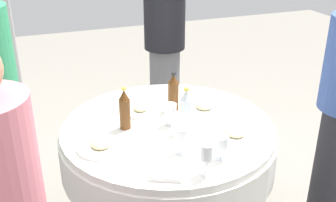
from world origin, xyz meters
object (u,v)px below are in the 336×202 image
wine_glass_near (182,134)px  plate_rear (101,147)px  plate_east (140,110)px  wine_glass_north (206,154)px  wine_glass_outer (221,143)px  plate_left (204,108)px  plate_far (235,135)px  bottle_brown_mid (125,110)px  wine_glass_right (170,110)px  bottle_clear_south (186,111)px  person_south (165,47)px  dining_table (168,147)px  bottle_brown_west (173,93)px

wine_glass_near → plate_rear: bearing=-116.9°
plate_east → plate_rear: size_ratio=0.85×
plate_rear → wine_glass_north: bearing=46.0°
wine_glass_outer → plate_left: size_ratio=0.52×
plate_far → bottle_brown_mid: bearing=-120.2°
wine_glass_right → plate_rear: (0.13, -0.44, -0.08)m
wine_glass_north → bottle_clear_south: bearing=170.1°
plate_rear → bottle_brown_mid: bearing=133.9°
wine_glass_right → wine_glass_near: wine_glass_near is taller
wine_glass_right → wine_glass_north: bearing=-2.1°
plate_rear → person_south: 1.51m
bottle_clear_south → plate_east: bottle_clear_south is taller
plate_east → dining_table: bearing=25.0°
person_south → wine_glass_near: bearing=-87.7°
dining_table → wine_glass_north: wine_glass_north is taller
bottle_brown_west → plate_east: size_ratio=1.17×
plate_far → bottle_clear_south: bearing=-125.4°
wine_glass_outer → plate_left: 0.56m
bottle_clear_south → plate_east: size_ratio=1.24×
plate_rear → wine_glass_near: bearing=63.1°
dining_table → plate_rear: plate_rear is taller
bottle_brown_west → bottle_brown_mid: bearing=-69.5°
bottle_brown_mid → plate_far: 0.63m
dining_table → bottle_brown_west: 0.34m
bottle_clear_south → dining_table: bearing=-144.6°
wine_glass_outer → bottle_clear_south: bearing=-170.9°
dining_table → plate_far: plate_far is taller
wine_glass_north → dining_table: bearing=179.4°
wine_glass_north → person_south: 1.72m
bottle_clear_south → wine_glass_outer: bottle_clear_south is taller
bottle_clear_south → plate_left: bottle_clear_south is taller
bottle_brown_mid → wine_glass_near: (0.37, 0.20, -0.00)m
wine_glass_near → plate_far: size_ratio=0.60×
wine_glass_near → plate_far: bearing=99.4°
wine_glass_north → wine_glass_right: bearing=177.9°
bottle_brown_west → wine_glass_north: size_ratio=1.52×
plate_left → plate_far: bearing=2.8°
plate_east → plate_far: bearing=39.8°
plate_east → plate_left: size_ratio=0.86×
plate_left → wine_glass_right: bearing=-68.5°
bottle_clear_south → plate_rear: bearing=-87.3°
plate_rear → person_south: size_ratio=0.16×
bottle_clear_south → bottle_brown_west: bearing=173.2°
plate_far → bottle_brown_west: bearing=-156.3°
dining_table → wine_glass_right: size_ratio=9.54×
plate_left → plate_far: 0.37m
plate_east → wine_glass_north: bearing=7.4°
plate_east → plate_left: bearing=73.7°
person_south → plate_far: bearing=-75.0°
wine_glass_right → plate_rear: wine_glass_right is taller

